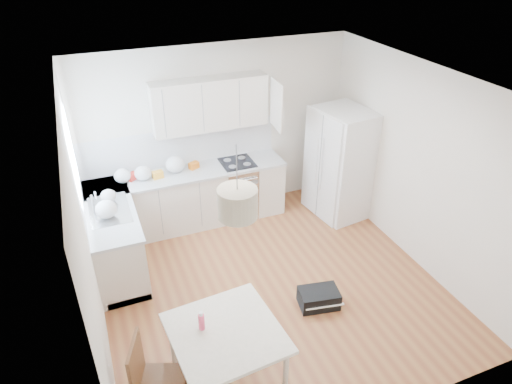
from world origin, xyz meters
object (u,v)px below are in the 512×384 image
dining_table (226,338)px  dining_chair (162,381)px  refrigerator (342,164)px  gym_bag (319,298)px

dining_table → dining_chair: 0.69m
refrigerator → dining_table: refrigerator is taller
dining_chair → gym_bag: bearing=41.3°
refrigerator → dining_chair: 4.29m
gym_bag → dining_chair: bearing=-149.3°
dining_table → dining_chair: size_ratio=1.11×
dining_chair → gym_bag: (2.08, 0.76, -0.38)m
dining_table → refrigerator: bearing=37.6°
refrigerator → dining_table: bearing=-145.7°
dining_table → gym_bag: bearing=21.2°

